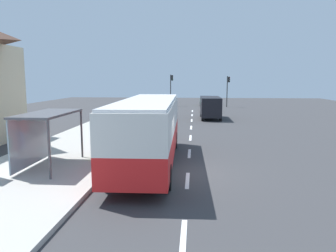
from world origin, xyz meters
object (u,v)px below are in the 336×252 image
object	(u,v)px
traffic_light_far_side	(171,85)
recycling_bin_orange	(100,150)
white_van	(210,106)
recycling_bin_blue	(111,142)
sedan_far	(208,105)
traffic_light_near_side	(228,86)
sedan_near	(206,101)
recycling_bin_green	(104,147)
recycling_bin_red	(108,144)
bus_shelter	(42,125)
bus	(149,128)

from	to	relation	value
traffic_light_far_side	recycling_bin_orange	bearing A→B (deg)	-91.80
white_van	recycling_bin_blue	distance (m)	18.09
white_van	sedan_far	distance (m)	7.83
traffic_light_near_side	traffic_light_far_side	world-z (taller)	traffic_light_far_side
sedan_near	recycling_bin_orange	bearing A→B (deg)	-100.06
recycling_bin_green	recycling_bin_red	xyz separation A→B (m)	(0.00, 0.70, 0.00)
white_van	bus_shelter	xyz separation A→B (m)	(-8.61, -20.60, 0.75)
white_van	recycling_bin_green	xyz separation A→B (m)	(-6.40, -18.31, -0.69)
bus	sedan_near	bearing A→B (deg)	83.79
recycling_bin_red	bus_shelter	bearing A→B (deg)	-126.54
bus	recycling_bin_blue	world-z (taller)	bus
sedan_far	recycling_bin_green	distance (m)	26.92
traffic_light_near_side	traffic_light_far_side	bearing A→B (deg)	174.69
bus	white_van	world-z (taller)	bus
bus_shelter	white_van	bearing A→B (deg)	67.31
traffic_light_far_side	bus_shelter	xyz separation A→B (m)	(-3.31, -36.72, -1.14)
bus	traffic_light_far_side	bearing A→B (deg)	92.25
recycling_bin_orange	recycling_bin_blue	bearing A→B (deg)	90.00
sedan_far	bus	bearing A→B (deg)	-98.45
recycling_bin_orange	recycling_bin_blue	xyz separation A→B (m)	(0.00, 2.10, 0.00)
recycling_bin_orange	traffic_light_near_side	distance (m)	35.76
recycling_bin_red	bus_shelter	xyz separation A→B (m)	(-2.21, -2.99, 1.44)
white_van	bus_shelter	bearing A→B (deg)	-112.69
sedan_far	traffic_light_far_side	xyz separation A→B (m)	(-5.40, 8.31, 2.44)
recycling_bin_green	recycling_bin_blue	xyz separation A→B (m)	(0.00, 1.40, 0.00)
recycling_bin_red	recycling_bin_blue	distance (m)	0.70
white_van	recycling_bin_orange	bearing A→B (deg)	-108.61
bus	recycling_bin_orange	world-z (taller)	bus
white_van	sedan_near	bearing A→B (deg)	89.68
sedan_far	recycling_bin_red	distance (m)	26.24
bus	bus_shelter	distance (m)	4.91
bus	traffic_light_near_side	world-z (taller)	traffic_light_near_side
white_van	recycling_bin_blue	world-z (taller)	white_van
sedan_near	recycling_bin_orange	world-z (taller)	sedan_near
sedan_near	sedan_far	world-z (taller)	same
sedan_far	recycling_bin_orange	xyz separation A→B (m)	(-6.50, -26.82, -0.14)
sedan_near	traffic_light_near_side	distance (m)	4.57
white_van	traffic_light_far_side	xyz separation A→B (m)	(-5.30, 16.12, 1.89)
sedan_far	recycling_bin_blue	bearing A→B (deg)	-104.73
recycling_bin_green	recycling_bin_orange	bearing A→B (deg)	-90.00
recycling_bin_blue	traffic_light_near_side	xyz separation A→B (m)	(9.70, 32.23, 2.43)
recycling_bin_blue	traffic_light_far_side	bearing A→B (deg)	88.09
traffic_light_near_side	sedan_near	bearing A→B (deg)	144.10
traffic_light_near_side	bus	bearing A→B (deg)	-101.80
recycling_bin_orange	recycling_bin_green	distance (m)	0.70
bus_shelter	sedan_far	bearing A→B (deg)	72.95
bus	sedan_far	bearing A→B (deg)	81.55
bus	traffic_light_far_side	world-z (taller)	traffic_light_far_side
bus	traffic_light_far_side	distance (m)	35.39
white_van	recycling_bin_green	size ratio (longest dim) A/B	5.50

